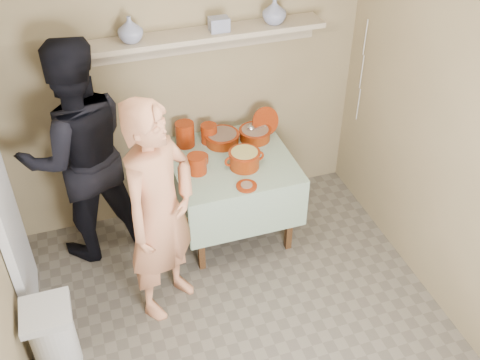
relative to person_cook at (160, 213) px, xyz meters
name	(u,v)px	position (x,y,z in m)	size (l,w,h in m)	color
ground	(253,350)	(0.46, -0.65, -0.88)	(3.50, 3.50, 0.00)	#61594C
tile_panel	(2,203)	(-1.00, 0.30, 0.12)	(0.06, 0.70, 2.00)	silver
plate_stack_a	(185,134)	(0.40, 0.94, -0.01)	(0.16, 0.16, 0.21)	#751801
plate_stack_b	(209,134)	(0.60, 0.92, -0.03)	(0.14, 0.14, 0.17)	#751801
bowl_stack	(197,164)	(0.40, 0.54, -0.04)	(0.15, 0.15, 0.15)	#751801
empty_bowl	(198,159)	(0.44, 0.67, -0.09)	(0.17, 0.17, 0.05)	#751801
propped_lid	(266,121)	(1.10, 0.90, 0.00)	(0.25, 0.25, 0.02)	#751801
vase_right	(274,11)	(1.17, 0.96, 0.94)	(0.18, 0.18, 0.19)	navy
vase_left	(130,29)	(0.06, 0.96, 0.94)	(0.18, 0.18, 0.19)	navy
ceramic_box	(219,24)	(0.72, 0.95, 0.90)	(0.15, 0.11, 0.11)	navy
person_cook	(160,213)	(0.00, 0.00, 0.00)	(0.64, 0.42, 1.75)	tan
person_helper	(79,154)	(-0.46, 0.81, 0.06)	(0.91, 0.71, 1.88)	black
room_shell	(257,168)	(0.46, -0.65, 0.73)	(3.04, 3.54, 2.62)	#8E7B57
serving_table	(231,170)	(0.71, 0.63, -0.24)	(0.97, 0.97, 0.76)	#4C2D16
cazuela_meat_a	(222,137)	(0.70, 0.86, -0.06)	(0.30, 0.30, 0.10)	#661B04
cazuela_meat_b	(255,133)	(0.99, 0.84, -0.06)	(0.28, 0.28, 0.10)	#661B04
ladle	(251,128)	(0.96, 0.84, -0.01)	(0.08, 0.26, 0.19)	silver
cazuela_rice	(244,158)	(0.77, 0.49, -0.03)	(0.33, 0.25, 0.14)	#661B04
front_plate	(247,186)	(0.71, 0.23, -0.11)	(0.16, 0.16, 0.03)	#751801
wall_shelf	(209,35)	(0.66, 1.00, 0.80)	(1.80, 0.25, 0.21)	tan
trash_bin	(53,337)	(-0.85, -0.33, -0.59)	(0.32, 0.32, 0.56)	silver
electrical_cord	(362,72)	(1.93, 0.83, 0.37)	(0.01, 0.05, 0.90)	silver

